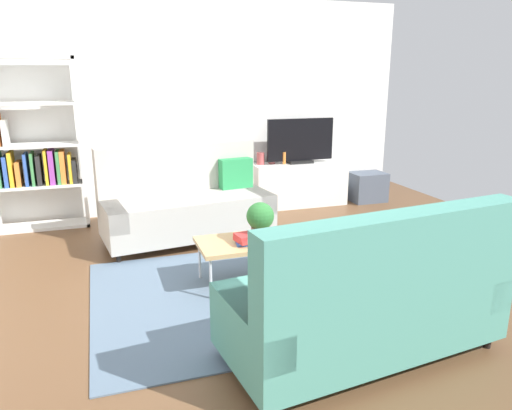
{
  "coord_description": "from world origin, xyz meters",
  "views": [
    {
      "loc": [
        -1.17,
        -3.93,
        1.89
      ],
      "look_at": [
        0.25,
        0.39,
        0.65
      ],
      "focal_mm": 33.82,
      "sensor_mm": 36.0,
      "label": 1
    }
  ],
  "objects": [
    {
      "name": "bookshelf",
      "position": [
        -1.92,
        2.48,
        0.97
      ],
      "size": [
        1.1,
        0.36,
        2.1
      ],
      "color": "white",
      "rests_on": "ground_plane"
    },
    {
      "name": "area_rug",
      "position": [
        0.1,
        -0.16,
        0.01
      ],
      "size": [
        2.9,
        2.2,
        0.01
      ],
      "primitive_type": "cube",
      "color": "slate",
      "rests_on": "ground_plane"
    },
    {
      "name": "table_book_0",
      "position": [
        0.05,
        -0.03,
        0.43
      ],
      "size": [
        0.27,
        0.22,
        0.02
      ],
      "primitive_type": "cube",
      "rotation": [
        0.0,
        0.0,
        -0.16
      ],
      "color": "#3359B2",
      "rests_on": "coffee_table"
    },
    {
      "name": "coffee_table",
      "position": [
        0.15,
        0.04,
        0.39
      ],
      "size": [
        1.1,
        0.56,
        0.42
      ],
      "color": "tan",
      "rests_on": "ground_plane"
    },
    {
      "name": "storage_trunk",
      "position": [
        2.7,
        2.36,
        0.22
      ],
      "size": [
        0.52,
        0.4,
        0.44
      ],
      "primitive_type": "cube",
      "color": "#4C5666",
      "rests_on": "ground_plane"
    },
    {
      "name": "table_book_2",
      "position": [
        0.05,
        -0.03,
        0.5
      ],
      "size": [
        0.26,
        0.21,
        0.03
      ],
      "primitive_type": "cube",
      "rotation": [
        0.0,
        0.0,
        0.14
      ],
      "color": "red",
      "rests_on": "table_book_1"
    },
    {
      "name": "ground_plane",
      "position": [
        0.0,
        0.0,
        0.0
      ],
      "size": [
        7.68,
        7.68,
        0.0
      ],
      "primitive_type": "plane",
      "color": "brown"
    },
    {
      "name": "bottle_0",
      "position": [
        1.35,
        2.42,
        0.73
      ],
      "size": [
        0.05,
        0.05,
        0.18
      ],
      "primitive_type": "cylinder",
      "color": "orange",
      "rests_on": "tv_console"
    },
    {
      "name": "wall_far",
      "position": [
        0.0,
        2.8,
        1.45
      ],
      "size": [
        6.4,
        0.12,
        2.9
      ],
      "primitive_type": "cube",
      "color": "white",
      "rests_on": "ground_plane"
    },
    {
      "name": "table_book_1",
      "position": [
        0.05,
        -0.03,
        0.46
      ],
      "size": [
        0.27,
        0.22,
        0.04
      ],
      "primitive_type": "cube",
      "rotation": [
        0.0,
        0.0,
        0.2
      ],
      "color": "red",
      "rests_on": "table_book_0"
    },
    {
      "name": "tv_console",
      "position": [
        1.6,
        2.46,
        0.32
      ],
      "size": [
        1.4,
        0.44,
        0.64
      ],
      "primitive_type": "cube",
      "color": "silver",
      "rests_on": "ground_plane"
    },
    {
      "name": "tv",
      "position": [
        1.6,
        2.44,
        0.95
      ],
      "size": [
        1.0,
        0.2,
        0.64
      ],
      "color": "black",
      "rests_on": "tv_console"
    },
    {
      "name": "vase_0",
      "position": [
        1.02,
        2.51,
        0.73
      ],
      "size": [
        0.11,
        0.11,
        0.17
      ],
      "primitive_type": "cylinder",
      "color": "#B24C4C",
      "rests_on": "tv_console"
    },
    {
      "name": "couch_green",
      "position": [
        0.45,
        -1.38,
        0.45
      ],
      "size": [
        1.99,
        1.06,
        1.1
      ],
      "rotation": [
        0.0,
        0.0,
        0.12
      ],
      "color": "teal",
      "rests_on": "ground_plane"
    },
    {
      "name": "potted_plant",
      "position": [
        0.16,
        -0.01,
        0.63
      ],
      "size": [
        0.25,
        0.25,
        0.36
      ],
      "color": "brown",
      "rests_on": "coffee_table"
    },
    {
      "name": "couch_beige",
      "position": [
        -0.24,
        1.47,
        0.44
      ],
      "size": [
        1.99,
        1.08,
        1.1
      ],
      "rotation": [
        0.0,
        0.0,
        3.27
      ],
      "color": "#B2ADA3",
      "rests_on": "ground_plane"
    },
    {
      "name": "vase_1",
      "position": [
        1.2,
        2.51,
        0.73
      ],
      "size": [
        0.09,
        0.09,
        0.18
      ],
      "primitive_type": "cylinder",
      "color": "#B24C4C",
      "rests_on": "tv_console"
    }
  ]
}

